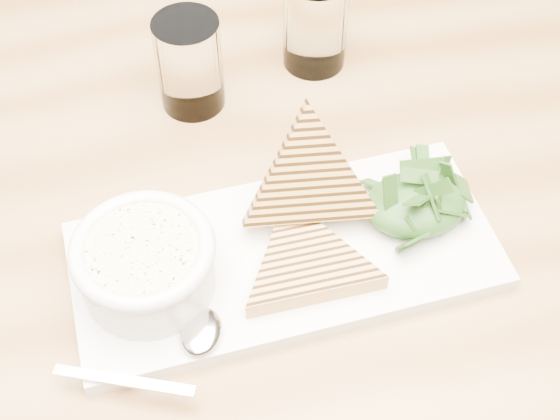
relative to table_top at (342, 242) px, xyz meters
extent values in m
cube|color=olive|center=(0.00, 0.00, 0.00)|extent=(1.29, 0.87, 0.04)
cube|color=white|center=(-0.06, -0.02, 0.03)|extent=(0.39, 0.19, 0.02)
cylinder|color=white|center=(-0.18, -0.03, 0.06)|extent=(0.11, 0.11, 0.04)
cylinder|color=beige|center=(-0.18, -0.03, 0.09)|extent=(0.10, 0.10, 0.01)
torus|color=white|center=(-0.18, -0.03, 0.09)|extent=(0.12, 0.12, 0.01)
ellipsoid|color=#1B3F12|center=(0.06, -0.01, 0.05)|extent=(0.09, 0.07, 0.04)
ellipsoid|color=silver|center=(-0.15, -0.09, 0.04)|extent=(0.05, 0.05, 0.01)
cube|color=silver|center=(-0.21, -0.12, 0.04)|extent=(0.11, 0.05, 0.00)
cylinder|color=white|center=(-0.11, 0.20, 0.07)|extent=(0.07, 0.07, 0.10)
cylinder|color=white|center=(0.03, 0.24, 0.07)|extent=(0.07, 0.07, 0.11)
camera|label=1|loc=(-0.15, -0.41, 0.60)|focal=50.00mm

